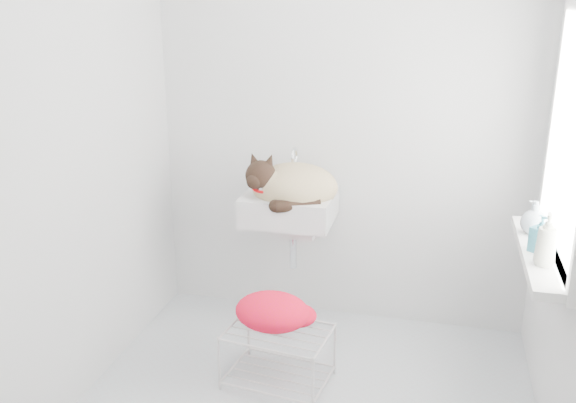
% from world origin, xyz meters
% --- Properties ---
extents(back_wall, '(2.20, 0.02, 2.50)m').
position_xyz_m(back_wall, '(0.00, 1.00, 1.25)').
color(back_wall, silver).
rests_on(back_wall, ground).
extents(left_wall, '(0.02, 2.00, 2.50)m').
position_xyz_m(left_wall, '(-1.10, 0.00, 1.25)').
color(left_wall, silver).
rests_on(left_wall, ground).
extents(window_glass, '(0.01, 0.80, 1.00)m').
position_xyz_m(window_glass, '(1.09, 0.20, 1.35)').
color(window_glass, white).
rests_on(window_glass, right_wall).
extents(window_frame, '(0.04, 0.90, 1.10)m').
position_xyz_m(window_frame, '(1.07, 0.20, 1.35)').
color(window_frame, white).
rests_on(window_frame, right_wall).
extents(windowsill, '(0.16, 0.88, 0.04)m').
position_xyz_m(windowsill, '(1.01, 0.20, 0.83)').
color(windowsill, white).
rests_on(windowsill, right_wall).
extents(sink, '(0.50, 0.44, 0.20)m').
position_xyz_m(sink, '(-0.26, 0.74, 0.85)').
color(sink, white).
rests_on(sink, back_wall).
extents(faucet, '(0.18, 0.13, 0.18)m').
position_xyz_m(faucet, '(-0.26, 0.92, 0.99)').
color(faucet, silver).
rests_on(faucet, sink).
extents(cat, '(0.53, 0.45, 0.32)m').
position_xyz_m(cat, '(-0.25, 0.72, 0.89)').
color(cat, '#C9B592').
rests_on(cat, sink).
extents(wire_rack, '(0.54, 0.41, 0.30)m').
position_xyz_m(wire_rack, '(-0.18, 0.18, 0.15)').
color(wire_rack, silver).
rests_on(wire_rack, floor).
extents(towel, '(0.42, 0.32, 0.16)m').
position_xyz_m(towel, '(-0.22, 0.21, 0.33)').
color(towel, red).
rests_on(towel, wire_rack).
extents(bottle_a, '(0.08, 0.08, 0.19)m').
position_xyz_m(bottle_a, '(1.00, 0.03, 0.85)').
color(bottle_a, silver).
rests_on(bottle_a, windowsill).
extents(bottle_b, '(0.11, 0.11, 0.17)m').
position_xyz_m(bottle_b, '(1.00, 0.18, 0.85)').
color(bottle_b, '#2D7082').
rests_on(bottle_b, windowsill).
extents(bottle_c, '(0.13, 0.13, 0.16)m').
position_xyz_m(bottle_c, '(1.00, 0.41, 0.85)').
color(bottle_c, '#A9B5C1').
rests_on(bottle_c, windowsill).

